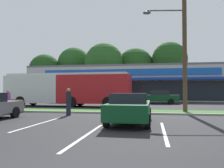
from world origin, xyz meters
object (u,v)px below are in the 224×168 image
at_px(city_bus, 67,88).
at_px(pedestrian_near_bench, 69,102).
at_px(car_0, 158,97).
at_px(pedestrian_mid, 8,102).
at_px(utility_pole, 182,37).
at_px(car_1, 71,97).
at_px(bus_stop_bench, 13,106).
at_px(car_3, 130,108).

distance_m(city_bus, pedestrian_near_bench, 8.50).
bearing_deg(car_0, pedestrian_mid, 54.27).
height_order(utility_pole, pedestrian_near_bench, utility_pole).
bearing_deg(car_1, utility_pole, 137.54).
xyz_separation_m(bus_stop_bench, pedestrian_near_bench, (4.46, -0.90, 0.35)).
height_order(car_0, car_1, car_0).
bearing_deg(car_1, city_bus, 106.69).
bearing_deg(bus_stop_bench, utility_pole, -171.28).
distance_m(bus_stop_bench, pedestrian_near_bench, 4.56).
xyz_separation_m(bus_stop_bench, car_1, (-0.49, 12.99, 0.29)).
distance_m(utility_pole, city_bus, 12.15).
relative_size(utility_pole, car_3, 2.11).
xyz_separation_m(car_0, car_1, (-10.79, 0.01, -0.02)).
height_order(bus_stop_bench, pedestrian_mid, pedestrian_mid).
bearing_deg(car_0, car_1, -0.05).
bearing_deg(car_0, city_bus, 33.87).
distance_m(utility_pole, car_3, 7.76).
bearing_deg(bus_stop_bench, pedestrian_near_bench, 168.60).
distance_m(pedestrian_near_bench, pedestrian_mid, 4.18).
height_order(pedestrian_near_bench, pedestrian_mid, pedestrian_near_bench).
bearing_deg(utility_pole, car_1, 137.54).
bearing_deg(car_3, utility_pole, -29.93).
bearing_deg(utility_pole, car_0, 97.33).
distance_m(city_bus, pedestrian_mid, 8.03).
bearing_deg(pedestrian_mid, car_3, 164.08).
xyz_separation_m(car_0, car_3, (-1.69, -16.61, -0.06)).
xyz_separation_m(car_1, pedestrian_mid, (0.77, -13.94, 0.03)).
height_order(city_bus, pedestrian_near_bench, city_bus).
distance_m(city_bus, car_1, 6.38).
bearing_deg(car_1, car_0, 179.95).
distance_m(bus_stop_bench, pedestrian_mid, 1.04).
relative_size(utility_pole, pedestrian_near_bench, 5.83).
height_order(car_1, car_3, car_1).
bearing_deg(city_bus, utility_pole, 155.34).
xyz_separation_m(bus_stop_bench, pedestrian_mid, (0.28, -0.95, 0.32)).
xyz_separation_m(city_bus, bus_stop_bench, (-1.32, -6.95, -1.26)).
height_order(city_bus, car_3, city_bus).
distance_m(utility_pole, pedestrian_near_bench, 8.95).
height_order(utility_pole, bus_stop_bench, utility_pole).
bearing_deg(utility_pole, city_bus, 153.68).
relative_size(car_1, pedestrian_mid, 2.83).
height_order(bus_stop_bench, car_0, car_0).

